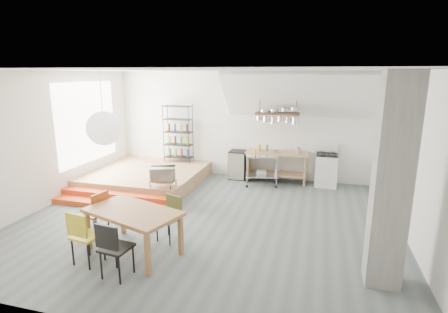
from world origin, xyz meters
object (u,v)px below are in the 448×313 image
(dining_table, at_px, (133,215))
(mini_fridge, at_px, (238,165))
(stove, at_px, (326,170))
(rolling_cart, at_px, (262,166))

(dining_table, relative_size, mini_fridge, 2.18)
(dining_table, bearing_deg, stove, 73.65)
(dining_table, distance_m, rolling_cart, 4.67)
(stove, xyz_separation_m, dining_table, (-3.33, -4.85, 0.23))
(dining_table, xyz_separation_m, mini_fridge, (0.76, 4.89, -0.28))
(mini_fridge, bearing_deg, dining_table, -98.86)
(stove, height_order, rolling_cart, stove)
(stove, distance_m, mini_fridge, 2.57)
(rolling_cart, bearing_deg, mini_fridge, 135.83)
(stove, bearing_deg, mini_fridge, 179.02)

